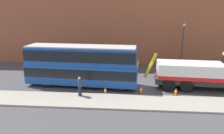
{
  "coord_description": "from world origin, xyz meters",
  "views": [
    {
      "loc": [
        -1.94,
        -19.03,
        7.1
      ],
      "look_at": [
        -3.37,
        -0.53,
        2.0
      ],
      "focal_mm": 31.58,
      "sensor_mm": 36.0,
      "label": 1
    }
  ],
  "objects": [
    {
      "name": "traffic_cone_near_bus",
      "position": [
        -3.83,
        -2.6,
        0.34
      ],
      "size": [
        0.36,
        0.36,
        0.72
      ],
      "color": "orange",
      "rests_on": "ground_plane"
    },
    {
      "name": "traffic_cone_midway",
      "position": [
        -0.58,
        -2.16,
        0.34
      ],
      "size": [
        0.36,
        0.36,
        0.72
      ],
      "color": "orange",
      "rests_on": "ground_plane"
    },
    {
      "name": "street_lamp",
      "position": [
        5.15,
        6.74,
        3.47
      ],
      "size": [
        0.36,
        0.36,
        5.83
      ],
      "color": "#38383D",
      "rests_on": "ground_plane"
    },
    {
      "name": "pedestrian_onlooker",
      "position": [
        -5.93,
        -3.43,
        0.99
      ],
      "size": [
        0.41,
        0.47,
        1.71
      ],
      "rotation": [
        0.0,
        0.0,
        0.46
      ],
      "color": "#232333",
      "rests_on": "near_kerb"
    },
    {
      "name": "near_kerb",
      "position": [
        0.0,
        -4.2,
        0.07
      ],
      "size": [
        60.0,
        2.8,
        0.15
      ],
      "primitive_type": "cube",
      "color": "gray",
      "rests_on": "ground_plane"
    },
    {
      "name": "double_decker_bus",
      "position": [
        -6.38,
        -0.53,
        2.23
      ],
      "size": [
        11.17,
        3.36,
        4.06
      ],
      "rotation": [
        0.0,
        0.0,
        -0.08
      ],
      "color": "#19479E",
      "rests_on": "ground_plane"
    },
    {
      "name": "building_facade",
      "position": [
        0.0,
        8.94,
        8.07
      ],
      "size": [
        60.0,
        1.5,
        16.0
      ],
      "color": "#935138",
      "rests_on": "ground_plane"
    },
    {
      "name": "traffic_cone_near_truck",
      "position": [
        2.47,
        -2.35,
        0.34
      ],
      "size": [
        0.36,
        0.36,
        0.72
      ],
      "color": "orange",
      "rests_on": "ground_plane"
    },
    {
      "name": "recovery_tow_truck",
      "position": [
        5.87,
        -0.56,
        1.76
      ],
      "size": [
        10.22,
        3.3,
        3.67
      ],
      "rotation": [
        0.0,
        0.0,
        -0.08
      ],
      "color": "#2D2D2D",
      "rests_on": "ground_plane"
    },
    {
      "name": "ground_plane",
      "position": [
        0.0,
        0.0,
        0.0
      ],
      "size": [
        120.0,
        120.0,
        0.0
      ],
      "primitive_type": "plane",
      "color": "#424247"
    }
  ]
}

